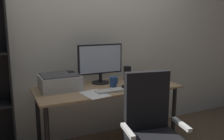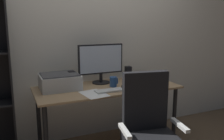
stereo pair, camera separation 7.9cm
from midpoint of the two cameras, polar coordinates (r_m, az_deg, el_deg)
back_wall at (r=2.97m, az=-4.05°, el=8.83°), size 6.40×0.10×2.60m
desk at (r=2.63m, az=-0.20°, el=-5.91°), size 1.54×0.64×0.74m
monitor at (r=2.71m, az=-1.83°, el=2.11°), size 0.53×0.20×0.45m
keyboard at (r=2.42m, az=0.30°, el=-4.92°), size 0.29×0.11×0.02m
mouse at (r=2.52m, az=4.23°, el=-4.17°), size 0.06×0.10×0.03m
coffee_mug at (r=2.59m, az=1.19°, el=-2.82°), size 0.09×0.08×0.11m
laptop at (r=2.84m, az=8.51°, el=-2.58°), size 0.32×0.23×0.02m
speaker_left at (r=2.63m, az=-8.76°, el=-2.06°), size 0.06×0.07×0.17m
speaker_right at (r=2.88m, az=4.65°, el=-0.80°), size 0.06×0.07×0.17m
printer at (r=2.55m, az=-11.45°, el=-2.67°), size 0.40×0.34×0.16m
paper_sheet at (r=2.34m, az=-3.36°, el=-5.70°), size 0.25×0.32×0.00m
office_chair at (r=2.14m, az=10.13°, el=-15.76°), size 0.56×0.55×1.01m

